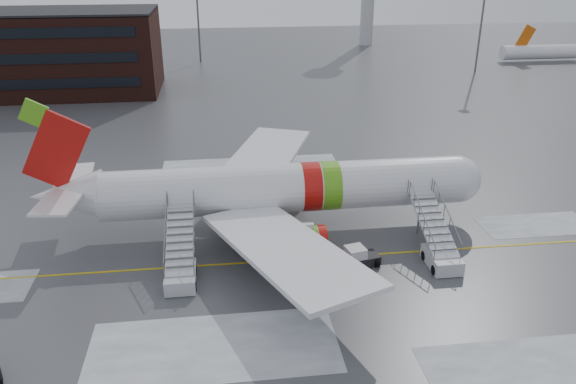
{
  "coord_description": "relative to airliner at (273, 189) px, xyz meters",
  "views": [
    {
      "loc": [
        -5.11,
        -35.79,
        20.57
      ],
      "look_at": [
        -0.25,
        2.09,
        4.0
      ],
      "focal_mm": 35.0,
      "sensor_mm": 36.0,
      "label": 1
    }
  ],
  "objects": [
    {
      "name": "ground",
      "position": [
        1.2,
        -4.09,
        -3.42
      ],
      "size": [
        260.0,
        260.0,
        0.0
      ],
      "primitive_type": "plane",
      "color": "#494C4F",
      "rests_on": "ground"
    },
    {
      "name": "airliner",
      "position": [
        0.0,
        0.0,
        0.0
      ],
      "size": [
        35.03,
        32.97,
        11.18
      ],
      "color": "white",
      "rests_on": "ground"
    },
    {
      "name": "airstair_fwd",
      "position": [
        11.18,
        -6.54,
        -2.35
      ],
      "size": [
        2.05,
        7.7,
        3.48
      ],
      "color": "silver",
      "rests_on": "ground"
    },
    {
      "name": "airstair_aft",
      "position": [
        -6.93,
        -6.54,
        -2.35
      ],
      "size": [
        2.05,
        7.7,
        3.48
      ],
      "color": "#B2B4BA",
      "rests_on": "ground"
    },
    {
      "name": "pushback_tug",
      "position": [
        5.42,
        -6.4,
        -2.77
      ],
      "size": [
        2.79,
        2.33,
        1.46
      ],
      "color": "black",
      "rests_on": "ground"
    },
    {
      "name": "distant_aircraft",
      "position": [
        63.7,
        59.91,
        -3.42
      ],
      "size": [
        35.0,
        18.0,
        8.0
      ],
      "primitive_type": null,
      "color": "#D8590C",
      "rests_on": "ground"
    }
  ]
}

